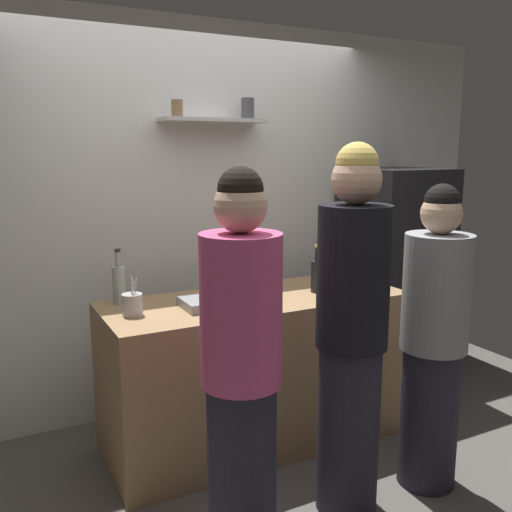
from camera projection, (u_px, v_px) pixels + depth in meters
ground_plane at (286, 486)px, 2.98m from camera, size 5.28×5.28×0.00m
back_wall_assembly at (195, 218)px, 3.82m from camera, size 4.80×0.32×2.60m
refrigerator at (393, 277)px, 4.21m from camera, size 0.65×0.67×1.63m
counter at (256, 370)px, 3.37m from camera, size 1.79×0.69×0.90m
baking_pan at (213, 302)px, 3.10m from camera, size 0.34×0.24×0.05m
utensil_holder at (132, 304)px, 2.93m from camera, size 0.11×0.11×0.22m
wine_bottle_dark_glass at (317, 275)px, 3.40m from camera, size 0.07×0.07×0.29m
wine_bottle_pale_glass at (119, 283)px, 3.13m from camera, size 0.07×0.07×0.32m
water_bottle_plastic at (267, 276)px, 3.35m from camera, size 0.09×0.09×0.25m
person_blonde at (351, 335)px, 2.64m from camera, size 0.34×0.34×1.80m
person_grey_hoodie at (433, 342)px, 2.87m from camera, size 0.34×0.34×1.60m
person_pink_top at (241, 373)px, 2.33m from camera, size 0.34×0.34×1.70m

